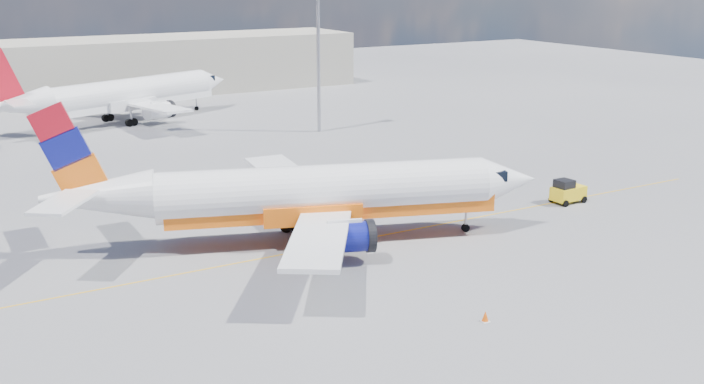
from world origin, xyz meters
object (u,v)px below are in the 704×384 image
main_jet (309,194)px  second_jet (124,95)px  gse_tug (568,192)px  traffic_cone (485,316)px

main_jet → second_jet: 48.70m
main_jet → second_jet: bearing=108.1°
gse_tug → traffic_cone: 23.52m
traffic_cone → main_jet: bearing=98.4°
gse_tug → traffic_cone: size_ratio=4.69×
gse_tug → traffic_cone: gse_tug is taller
second_jet → gse_tug: 54.72m
main_jet → traffic_cone: (2.26, -15.39, -3.02)m
main_jet → second_jet: (0.36, 48.70, -0.03)m
main_jet → gse_tug: bearing=13.8°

